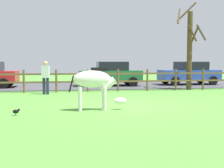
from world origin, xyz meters
name	(u,v)px	position (x,y,z in m)	size (l,w,h in m)	color
ground_plane	(128,105)	(0.00, 0.00, 0.00)	(60.00, 60.00, 0.00)	#549338
parking_asphalt	(99,85)	(0.00, 9.30, 0.03)	(28.00, 7.40, 0.05)	#47474C
paddock_fence	(103,79)	(-0.29, 5.00, 0.68)	(21.53, 0.11, 1.20)	brown
bare_tree	(190,47)	(4.72, 5.24, 2.46)	(1.87, 1.87, 5.08)	#513A23
zebra	(95,82)	(-1.32, -0.82, 0.93)	(1.93, 0.50, 1.41)	white
crow_on_grass	(16,111)	(-3.72, -1.40, 0.13)	(0.21, 0.10, 0.20)	black
parked_car_blue	(189,73)	(6.10, 8.25, 0.84)	(4.06, 2.00, 1.56)	#2D4CAD
parked_car_green	(110,74)	(0.58, 8.05, 0.84)	(4.00, 1.88, 1.56)	#236B38
visitor_near_fence	(46,76)	(-3.24, 4.12, 0.91)	(0.39, 0.28, 1.64)	#232847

